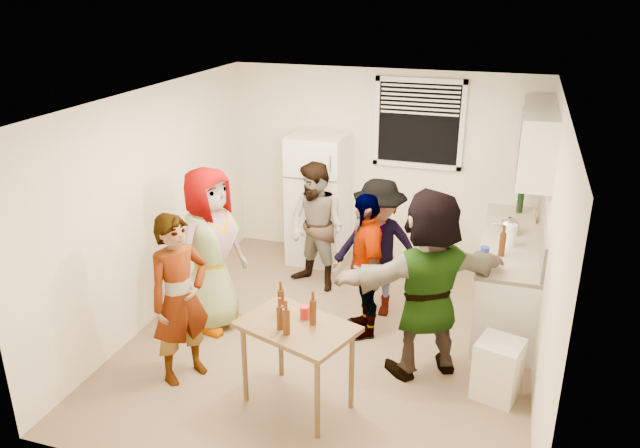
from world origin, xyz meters
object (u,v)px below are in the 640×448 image
(trash_bin, at_px, (498,371))
(beer_bottle_table, at_px, (280,329))
(guest_grey, at_px, (216,324))
(guest_black, at_px, (364,331))
(kettle, at_px, (508,234))
(serving_table, at_px, (298,403))
(blue_cup, at_px, (484,258))
(guest_stripe, at_px, (187,375))
(beer_bottle_counter, at_px, (501,256))
(wine_bottle, at_px, (519,212))
(guest_back_left, at_px, (317,286))
(guest_orange, at_px, (422,369))
(guest_back_right, at_px, (376,311))
(refrigerator, at_px, (318,199))
(red_cup, at_px, (305,318))

(trash_bin, distance_m, beer_bottle_table, 2.00)
(guest_grey, distance_m, guest_black, 1.62)
(kettle, height_order, serving_table, kettle)
(blue_cup, relative_size, guest_black, 0.08)
(trash_bin, bearing_deg, guest_stripe, -168.51)
(kettle, height_order, beer_bottle_counter, beer_bottle_counter)
(wine_bottle, distance_m, blue_cup, 1.52)
(trash_bin, bearing_deg, guest_back_left, 144.74)
(blue_cup, bearing_deg, beer_bottle_table, -131.10)
(wine_bottle, height_order, guest_back_left, wine_bottle)
(blue_cup, height_order, guest_orange, blue_cup)
(kettle, distance_m, guest_back_right, 1.70)
(beer_bottle_counter, xyz_separation_m, guest_back_right, (-1.28, 0.07, -0.90))
(kettle, xyz_separation_m, guest_back_left, (-2.17, -0.17, -0.90))
(kettle, height_order, guest_black, kettle)
(guest_back_right, bearing_deg, refrigerator, 131.50)
(blue_cup, xyz_separation_m, guest_black, (-1.15, -0.28, -0.90))
(refrigerator, distance_m, blue_cup, 2.58)
(refrigerator, xyz_separation_m, guest_orange, (1.74, -2.15, -0.85))
(guest_grey, bearing_deg, beer_bottle_counter, -59.53)
(serving_table, bearing_deg, wine_bottle, 61.18)
(trash_bin, distance_m, guest_back_left, 2.71)
(guest_stripe, bearing_deg, beer_bottle_counter, -29.15)
(trash_bin, relative_size, guest_grey, 0.31)
(beer_bottle_counter, height_order, serving_table, beer_bottle_counter)
(guest_back_left, height_order, guest_black, guest_back_left)
(refrigerator, height_order, trash_bin, refrigerator)
(beer_bottle_table, height_order, guest_stripe, beer_bottle_table)
(refrigerator, xyz_separation_m, trash_bin, (2.43, -2.35, -0.60))
(guest_orange, bearing_deg, beer_bottle_counter, -157.48)
(kettle, distance_m, guest_orange, 1.89)
(guest_grey, distance_m, guest_orange, 2.29)
(beer_bottle_counter, relative_size, trash_bin, 0.45)
(blue_cup, bearing_deg, guest_stripe, -148.75)
(trash_bin, xyz_separation_m, guest_grey, (-2.98, 0.36, -0.25))
(guest_back_right, bearing_deg, blue_cup, -9.32)
(guest_stripe, relative_size, guest_black, 1.05)
(guest_stripe, xyz_separation_m, guest_orange, (2.12, 0.77, 0.00))
(beer_bottle_table, relative_size, guest_back_left, 0.14)
(refrigerator, bearing_deg, beer_bottle_table, -77.94)
(refrigerator, distance_m, wine_bottle, 2.50)
(kettle, bearing_deg, beer_bottle_counter, -92.23)
(blue_cup, xyz_separation_m, beer_bottle_table, (-1.52, -1.75, -0.10))
(wine_bottle, bearing_deg, red_cup, -119.50)
(guest_back_right, bearing_deg, guest_grey, -153.82)
(wine_bottle, relative_size, blue_cup, 2.52)
(kettle, distance_m, serving_table, 3.02)
(beer_bottle_table, height_order, guest_orange, beer_bottle_table)
(wine_bottle, height_order, guest_back_right, wine_bottle)
(guest_back_right, bearing_deg, wine_bottle, 42.02)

